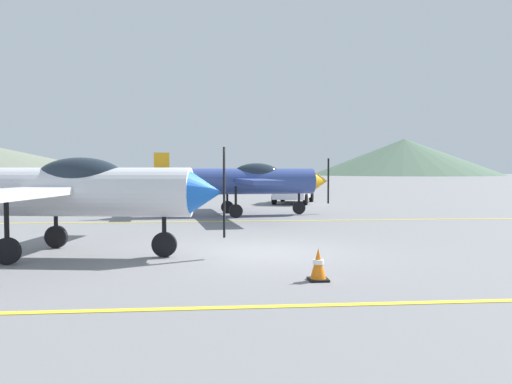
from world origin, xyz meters
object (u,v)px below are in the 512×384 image
object	(u,v)px
airplane_near	(54,190)
airplane_mid	(243,180)
car_sedan	(294,189)
traffic_cone_front	(318,265)

from	to	relation	value
airplane_near	airplane_mid	distance (m)	11.17
car_sedan	traffic_cone_front	size ratio (longest dim) A/B	7.88
airplane_near	car_sedan	distance (m)	19.68
airplane_near	car_sedan	size ratio (longest dim) A/B	1.96
car_sedan	traffic_cone_front	xyz separation A→B (m)	(-3.06, -20.84, -0.56)
airplane_mid	traffic_cone_front	bearing A→B (deg)	-87.83
airplane_near	car_sedan	world-z (taller)	airplane_near
traffic_cone_front	airplane_mid	bearing A→B (deg)	92.17
car_sedan	airplane_mid	bearing A→B (deg)	-114.75
car_sedan	traffic_cone_front	world-z (taller)	car_sedan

